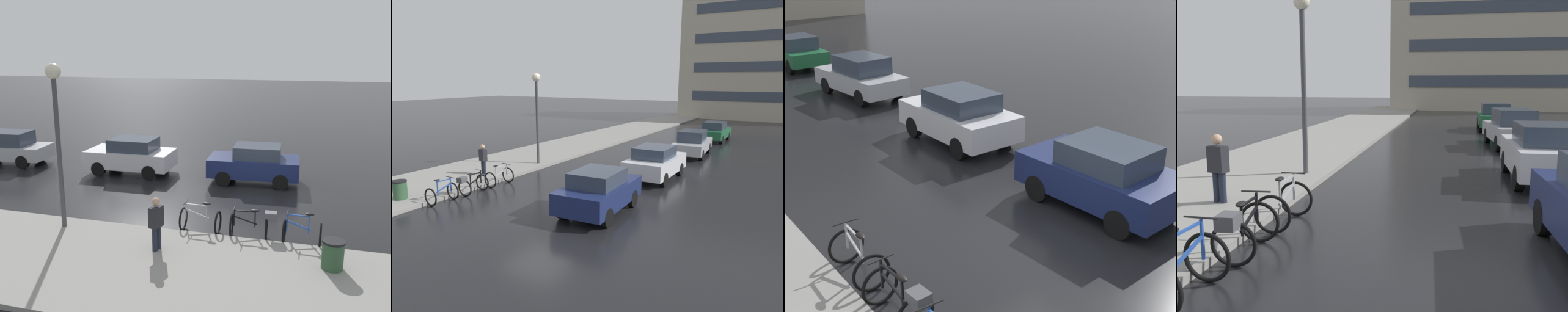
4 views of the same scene
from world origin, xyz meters
TOP-DOWN VIEW (x-y plane):
  - ground_plane at (0.00, 0.00)m, footprint 140.00×140.00m
  - sidewalk_kerb at (-6.00, 10.00)m, footprint 4.80×60.00m
  - bicycle_nearest at (-3.36, -1.79)m, footprint 0.74×1.08m
  - bicycle_second at (-3.27, -0.41)m, footprint 0.79×1.37m
  - bicycle_third at (-3.25, 1.22)m, footprint 0.75×1.18m
  - car_navy at (2.39, 0.42)m, footprint 2.08×3.81m
  - car_white at (2.35, 5.97)m, footprint 1.99×3.86m
  - car_silver at (2.27, 12.50)m, footprint 2.15×4.28m
  - car_green at (2.11, 19.04)m, footprint 1.79×3.71m
  - pedestrian at (-5.02, 1.96)m, footprint 0.45×0.33m
  - streetlamp at (-4.25, 5.29)m, footprint 0.45×0.45m
  - trash_bin at (-4.83, -2.59)m, footprint 0.56×0.56m
  - building_facade_main at (3.69, 38.98)m, footprint 19.94×7.09m

SIDE VIEW (x-z plane):
  - ground_plane at x=0.00m, z-range 0.00..0.00m
  - sidewalk_kerb at x=-6.00m, z-range 0.00..0.14m
  - bicycle_nearest at x=-3.36m, z-range -0.10..0.89m
  - bicycle_third at x=-3.25m, z-range -0.08..0.89m
  - trash_bin at x=-4.83m, z-range 0.00..0.89m
  - bicycle_second at x=-3.27m, z-range 0.01..0.94m
  - car_green at x=2.11m, z-range 0.00..1.52m
  - car_silver at x=2.27m, z-range 0.00..1.60m
  - car_navy at x=2.39m, z-range 0.02..1.61m
  - car_white at x=2.35m, z-range 0.02..1.62m
  - pedestrian at x=-5.02m, z-range 0.10..1.72m
  - streetlamp at x=-4.25m, z-range 1.04..6.10m
  - building_facade_main at x=3.69m, z-range 0.00..15.44m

